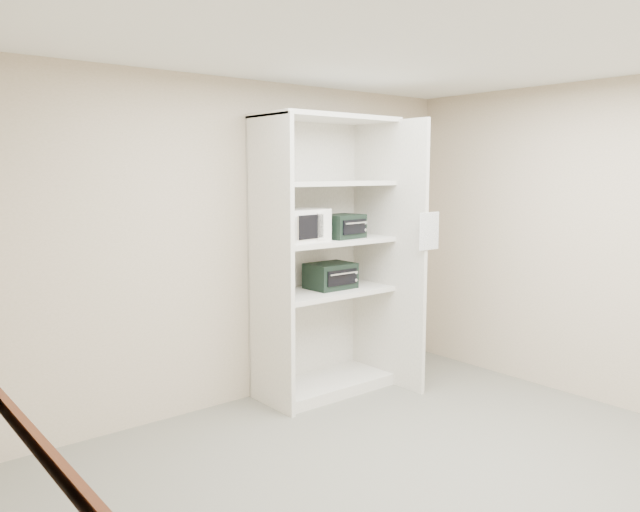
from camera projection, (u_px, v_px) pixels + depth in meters
floor at (423, 485)px, 3.91m from camera, size 4.50×4.00×0.01m
ceiling at (434, 38)px, 3.55m from camera, size 4.50×4.00×0.01m
wall_back at (247, 243)px, 5.26m from camera, size 4.50×0.02×2.70m
wall_left at (26, 333)px, 2.31m from camera, size 0.02×4.00×2.70m
wall_right at (609, 245)px, 5.14m from camera, size 0.02×4.00×2.70m
shelving_unit at (330, 265)px, 5.48m from camera, size 1.24×0.92×2.42m
microwave at (298, 225)px, 5.18m from camera, size 0.49×0.40×0.27m
toaster_oven_upper at (342, 226)px, 5.45m from camera, size 0.39×0.32×0.21m
toaster_oven_lower at (330, 276)px, 5.53m from camera, size 0.41×0.31×0.22m
paper_sign at (429, 231)px, 5.32m from camera, size 0.25×0.02×0.32m
chair_rail at (40, 447)px, 2.39m from camera, size 0.04×3.98×0.08m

